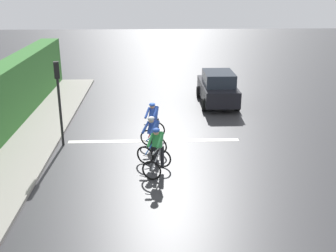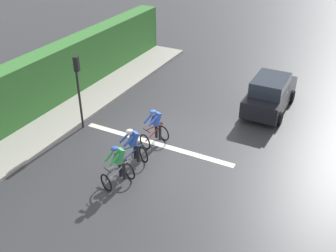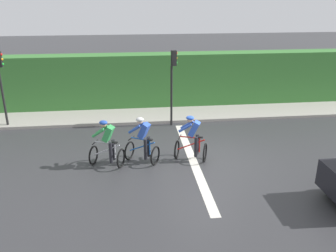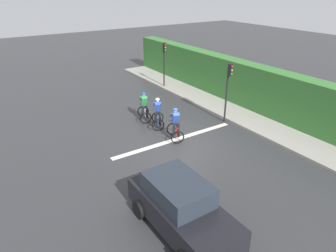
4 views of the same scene
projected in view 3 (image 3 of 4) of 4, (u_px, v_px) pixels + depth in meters
ground_plane at (205, 159)px, 12.74m from camera, size 80.00×80.00×0.00m
sidewalk_kerb at (143, 113)px, 17.37m from camera, size 2.80×24.50×0.12m
stone_wall_low at (142, 103)px, 18.13m from camera, size 0.44×24.50×0.58m
hedge_wall at (141, 81)px, 18.02m from camera, size 1.10×24.50×2.76m
road_marking_stop_line at (193, 160)px, 12.69m from camera, size 7.00×0.30×0.01m
cyclist_lead at (107, 145)px, 11.99m from camera, size 1.02×1.25×1.66m
cyclist_second at (143, 141)px, 12.26m from camera, size 1.13×1.28×1.66m
cyclist_mid at (192, 139)px, 12.42m from camera, size 1.02×1.25×1.66m
traffic_light_near_crossing at (173, 77)px, 15.25m from camera, size 0.24×0.31×3.34m
traffic_light_far_junction at (1, 78)px, 14.98m from camera, size 0.20×0.31×3.34m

